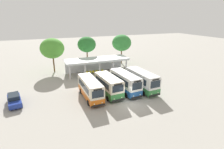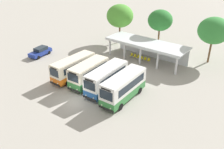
{
  "view_description": "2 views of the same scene",
  "coord_description": "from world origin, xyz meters",
  "px_view_note": "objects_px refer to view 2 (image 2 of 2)",
  "views": [
    {
      "loc": [
        -11.73,
        -21.41,
        12.86
      ],
      "look_at": [
        0.52,
        8.41,
        2.16
      ],
      "focal_mm": 28.55,
      "sensor_mm": 36.0,
      "label": 1
    },
    {
      "loc": [
        20.23,
        -17.99,
        17.6
      ],
      "look_at": [
        1.31,
        5.98,
        1.85
      ],
      "focal_mm": 38.76,
      "sensor_mm": 36.0,
      "label": 2
    }
  ],
  "objects_px": {
    "waiting_chair_end_by_column": "(132,55)",
    "waiting_chair_second_from_end": "(135,56)",
    "waiting_chair_middle_seat": "(138,57)",
    "waiting_chair_fourth_seat": "(141,58)",
    "city_bus_nearest_orange": "(74,67)",
    "city_bus_fourth_amber": "(124,86)",
    "parked_car_flank": "(40,51)",
    "city_bus_middle_cream": "(107,78)",
    "waiting_chair_far_end_seat": "(149,60)",
    "waiting_chair_fifth_seat": "(145,59)",
    "city_bus_second_in_row": "(89,72)"
  },
  "relations": [
    {
      "from": "parked_car_flank",
      "to": "waiting_chair_fourth_seat",
      "type": "distance_m",
      "value": 18.72
    },
    {
      "from": "city_bus_fourth_amber",
      "to": "waiting_chair_fifth_seat",
      "type": "height_order",
      "value": "city_bus_fourth_amber"
    },
    {
      "from": "waiting_chair_middle_seat",
      "to": "city_bus_middle_cream",
      "type": "bearing_deg",
      "value": -79.0
    },
    {
      "from": "waiting_chair_middle_seat",
      "to": "waiting_chair_fourth_seat",
      "type": "height_order",
      "value": "same"
    },
    {
      "from": "city_bus_middle_cream",
      "to": "waiting_chair_second_from_end",
      "type": "xyz_separation_m",
      "value": [
        -3.0,
        11.72,
        -1.36
      ]
    },
    {
      "from": "city_bus_fourth_amber",
      "to": "waiting_chair_fifth_seat",
      "type": "relative_size",
      "value": 9.15
    },
    {
      "from": "parked_car_flank",
      "to": "waiting_chair_fifth_seat",
      "type": "distance_m",
      "value": 19.35
    },
    {
      "from": "waiting_chair_second_from_end",
      "to": "city_bus_middle_cream",
      "type": "bearing_deg",
      "value": -75.65
    },
    {
      "from": "city_bus_middle_cream",
      "to": "waiting_chair_fourth_seat",
      "type": "xyz_separation_m",
      "value": [
        -1.55,
        11.65,
        -1.36
      ]
    },
    {
      "from": "city_bus_fourth_amber",
      "to": "waiting_chair_far_end_seat",
      "type": "bearing_deg",
      "value": 105.17
    },
    {
      "from": "city_bus_fourth_amber",
      "to": "city_bus_nearest_orange",
      "type": "bearing_deg",
      "value": 179.06
    },
    {
      "from": "city_bus_fourth_amber",
      "to": "parked_car_flank",
      "type": "xyz_separation_m",
      "value": [
        -20.74,
        2.35,
        -1.07
      ]
    },
    {
      "from": "waiting_chair_fifth_seat",
      "to": "waiting_chair_end_by_column",
      "type": "bearing_deg",
      "value": 178.86
    },
    {
      "from": "city_bus_second_in_row",
      "to": "city_bus_middle_cream",
      "type": "bearing_deg",
      "value": 3.19
    },
    {
      "from": "parked_car_flank",
      "to": "city_bus_nearest_orange",
      "type": "bearing_deg",
      "value": -11.01
    },
    {
      "from": "parked_car_flank",
      "to": "waiting_chair_middle_seat",
      "type": "bearing_deg",
      "value": 32.37
    },
    {
      "from": "city_bus_fourth_amber",
      "to": "waiting_chair_fourth_seat",
      "type": "height_order",
      "value": "city_bus_fourth_amber"
    },
    {
      "from": "parked_car_flank",
      "to": "city_bus_fourth_amber",
      "type": "bearing_deg",
      "value": -6.45
    },
    {
      "from": "city_bus_middle_cream",
      "to": "parked_car_flank",
      "type": "relative_size",
      "value": 1.65
    },
    {
      "from": "waiting_chair_end_by_column",
      "to": "waiting_chair_fourth_seat",
      "type": "height_order",
      "value": "same"
    },
    {
      "from": "city_bus_second_in_row",
      "to": "waiting_chair_second_from_end",
      "type": "relative_size",
      "value": 8.13
    },
    {
      "from": "city_bus_nearest_orange",
      "to": "waiting_chair_end_by_column",
      "type": "height_order",
      "value": "city_bus_nearest_orange"
    },
    {
      "from": "parked_car_flank",
      "to": "waiting_chair_end_by_column",
      "type": "bearing_deg",
      "value": 35.08
    },
    {
      "from": "city_bus_fourth_amber",
      "to": "waiting_chair_second_from_end",
      "type": "distance_m",
      "value": 13.62
    },
    {
      "from": "city_bus_second_in_row",
      "to": "waiting_chair_second_from_end",
      "type": "bearing_deg",
      "value": 89.21
    },
    {
      "from": "city_bus_middle_cream",
      "to": "waiting_chair_fourth_seat",
      "type": "bearing_deg",
      "value": 97.57
    },
    {
      "from": "waiting_chair_second_from_end",
      "to": "waiting_chair_far_end_seat",
      "type": "height_order",
      "value": "same"
    },
    {
      "from": "city_bus_second_in_row",
      "to": "parked_car_flank",
      "type": "relative_size",
      "value": 1.49
    },
    {
      "from": "city_bus_nearest_orange",
      "to": "waiting_chair_middle_seat",
      "type": "relative_size",
      "value": 9.05
    },
    {
      "from": "city_bus_fourth_amber",
      "to": "waiting_chair_far_end_seat",
      "type": "height_order",
      "value": "city_bus_fourth_amber"
    },
    {
      "from": "waiting_chair_middle_seat",
      "to": "waiting_chair_fourth_seat",
      "type": "relative_size",
      "value": 1.0
    },
    {
      "from": "city_bus_fourth_amber",
      "to": "waiting_chair_far_end_seat",
      "type": "relative_size",
      "value": 9.15
    },
    {
      "from": "city_bus_second_in_row",
      "to": "waiting_chair_fourth_seat",
      "type": "xyz_separation_m",
      "value": [
        1.61,
        11.82,
        -1.31
      ]
    },
    {
      "from": "city_bus_middle_cream",
      "to": "city_bus_nearest_orange",
      "type": "bearing_deg",
      "value": -178.2
    },
    {
      "from": "city_bus_middle_cream",
      "to": "waiting_chair_end_by_column",
      "type": "bearing_deg",
      "value": 107.61
    },
    {
      "from": "city_bus_nearest_orange",
      "to": "city_bus_middle_cream",
      "type": "distance_m",
      "value": 6.33
    },
    {
      "from": "city_bus_middle_cream",
      "to": "waiting_chair_far_end_seat",
      "type": "height_order",
      "value": "city_bus_middle_cream"
    },
    {
      "from": "waiting_chair_middle_seat",
      "to": "waiting_chair_fifth_seat",
      "type": "distance_m",
      "value": 1.45
    },
    {
      "from": "city_bus_second_in_row",
      "to": "waiting_chair_end_by_column",
      "type": "xyz_separation_m",
      "value": [
        -0.56,
        11.9,
        -1.31
      ]
    },
    {
      "from": "waiting_chair_second_from_end",
      "to": "waiting_chair_middle_seat",
      "type": "height_order",
      "value": "same"
    },
    {
      "from": "city_bus_second_in_row",
      "to": "waiting_chair_fifth_seat",
      "type": "bearing_deg",
      "value": 78.84
    },
    {
      "from": "city_bus_middle_cream",
      "to": "waiting_chair_fifth_seat",
      "type": "height_order",
      "value": "city_bus_middle_cream"
    },
    {
      "from": "waiting_chair_end_by_column",
      "to": "waiting_chair_second_from_end",
      "type": "bearing_deg",
      "value": -0.78
    },
    {
      "from": "city_bus_fourth_amber",
      "to": "waiting_chair_fourth_seat",
      "type": "distance_m",
      "value": 12.97
    },
    {
      "from": "waiting_chair_middle_seat",
      "to": "waiting_chair_fourth_seat",
      "type": "xyz_separation_m",
      "value": [
        0.72,
        -0.05,
        0.0
      ]
    },
    {
      "from": "city_bus_middle_cream",
      "to": "city_bus_fourth_amber",
      "type": "bearing_deg",
      "value": -6.4
    },
    {
      "from": "waiting_chair_middle_seat",
      "to": "parked_car_flank",
      "type": "bearing_deg",
      "value": -147.63
    },
    {
      "from": "city_bus_middle_cream",
      "to": "parked_car_flank",
      "type": "bearing_deg",
      "value": 173.54
    },
    {
      "from": "city_bus_nearest_orange",
      "to": "waiting_chair_far_end_seat",
      "type": "bearing_deg",
      "value": 62.33
    },
    {
      "from": "city_bus_nearest_orange",
      "to": "waiting_chair_second_from_end",
      "type": "bearing_deg",
      "value": 74.41
    }
  ]
}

